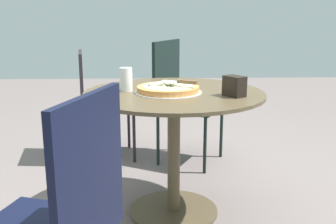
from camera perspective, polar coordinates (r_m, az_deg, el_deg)
The scene contains 9 objects.
ground_plane at distance 2.41m, azimuth 0.80°, elevation -14.06°, with size 10.00×10.00×0.00m, color #6C615F.
patio_table at distance 2.21m, azimuth 0.85°, elevation -1.79°, with size 0.98×0.98×0.72m.
pizza_on_tray at distance 2.15m, azimuth -0.00°, elevation 3.28°, with size 0.36×0.36×0.05m.
pizza_server at distance 2.13m, azimuth 1.52°, elevation 4.31°, with size 0.21×0.14×0.02m.
drinking_cup at distance 2.19m, azimuth -6.02°, elevation 4.65°, with size 0.07×0.07×0.13m, color silver.
napkin_dispenser at distance 2.07m, azimuth 9.47°, elevation 3.66°, with size 0.11×0.07×0.10m, color black.
patio_chair_near at distance 3.07m, azimuth 1.79°, elevation 2.59°, with size 0.59×0.59×0.93m.
patio_chair_far at distance 1.31m, azimuth -15.21°, elevation -14.22°, with size 0.52×0.52×0.91m.
patio_chair_corner at distance 3.18m, azimuth -10.00°, elevation 2.09°, with size 0.48×0.48×0.85m.
Camera 1 is at (-0.11, -2.13, 1.13)m, focal length 42.66 mm.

